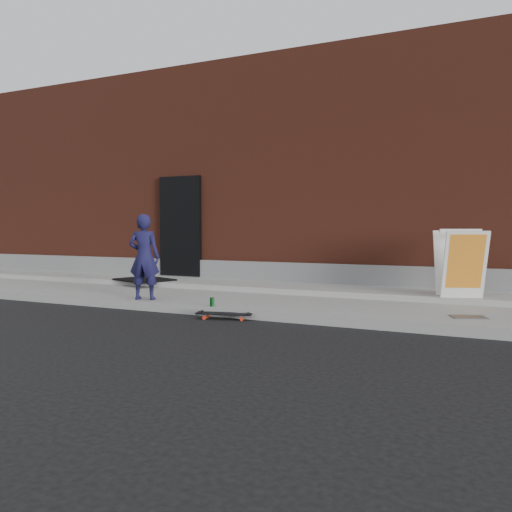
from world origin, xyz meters
The scene contains 10 objects.
ground centered at (0.00, 0.00, 0.00)m, with size 80.00×80.00×0.00m, color black.
sidewalk centered at (0.00, 1.50, 0.07)m, with size 20.00×3.00×0.15m, color gray.
apron centered at (0.00, 2.40, 0.20)m, with size 20.00×1.20×0.10m, color gray.
building centered at (0.00, 6.99, 2.50)m, with size 20.00×8.10×5.00m.
child centered at (-1.58, 0.23, 0.88)m, with size 0.53×0.35×1.45m, color #17163F.
skateboard centered at (0.13, -0.12, 0.08)m, with size 0.84×0.41×0.09m.
pizza_sign centered at (3.32, 1.98, 0.80)m, with size 0.89×0.96×1.10m.
soda_can centered at (-0.17, 0.05, 0.22)m, with size 0.07×0.07×0.14m, color #177729.
doormat centered at (-2.90, 2.00, 0.27)m, with size 1.11×0.90×0.03m, color black.
utility_plate centered at (3.48, 0.62, 0.16)m, with size 0.45×0.29×0.01m, color #4F4E53.
Camera 1 is at (3.58, -6.68, 1.37)m, focal length 35.00 mm.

